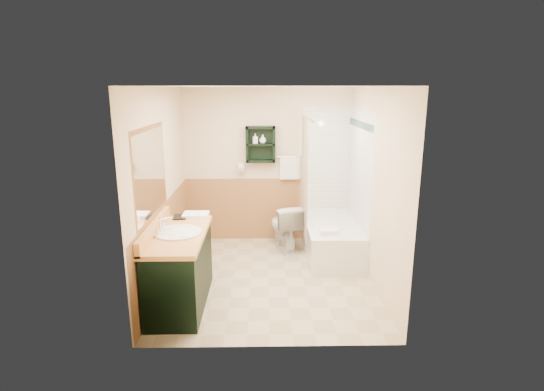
{
  "coord_description": "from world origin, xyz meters",
  "views": [
    {
      "loc": [
        -0.05,
        -5.05,
        2.38
      ],
      "look_at": [
        0.05,
        0.2,
        1.05
      ],
      "focal_mm": 28.0,
      "sensor_mm": 36.0,
      "label": 1
    }
  ],
  "objects_px": {
    "wall_shelf": "(261,144)",
    "soap_bottle_b": "(263,140)",
    "toilet": "(284,227)",
    "hair_dryer": "(241,167)",
    "soap_bottle_a": "(255,141)",
    "bathtub": "(331,239)",
    "vanity_book": "(173,210)",
    "vanity": "(180,269)"
  },
  "relations": [
    {
      "from": "vanity_book",
      "to": "toilet",
      "type": "bearing_deg",
      "value": 33.59
    },
    {
      "from": "wall_shelf",
      "to": "soap_bottle_a",
      "type": "height_order",
      "value": "wall_shelf"
    },
    {
      "from": "vanity_book",
      "to": "bathtub",
      "type": "bearing_deg",
      "value": 17.06
    },
    {
      "from": "vanity_book",
      "to": "soap_bottle_b",
      "type": "distance_m",
      "value": 1.95
    },
    {
      "from": "wall_shelf",
      "to": "vanity",
      "type": "distance_m",
      "value": 2.5
    },
    {
      "from": "bathtub",
      "to": "vanity_book",
      "type": "distance_m",
      "value": 2.35
    },
    {
      "from": "soap_bottle_a",
      "to": "hair_dryer",
      "type": "bearing_deg",
      "value": 172.22
    },
    {
      "from": "hair_dryer",
      "to": "bathtub",
      "type": "bearing_deg",
      "value": -26.74
    },
    {
      "from": "bathtub",
      "to": "soap_bottle_a",
      "type": "distance_m",
      "value": 1.86
    },
    {
      "from": "vanity",
      "to": "toilet",
      "type": "height_order",
      "value": "vanity"
    },
    {
      "from": "wall_shelf",
      "to": "soap_bottle_b",
      "type": "distance_m",
      "value": 0.08
    },
    {
      "from": "wall_shelf",
      "to": "hair_dryer",
      "type": "relative_size",
      "value": 2.29
    },
    {
      "from": "wall_shelf",
      "to": "vanity_book",
      "type": "bearing_deg",
      "value": -125.59
    },
    {
      "from": "hair_dryer",
      "to": "toilet",
      "type": "distance_m",
      "value": 1.14
    },
    {
      "from": "wall_shelf",
      "to": "bathtub",
      "type": "xyz_separation_m",
      "value": [
        1.03,
        -0.64,
        -1.3
      ]
    },
    {
      "from": "hair_dryer",
      "to": "soap_bottle_b",
      "type": "distance_m",
      "value": 0.54
    },
    {
      "from": "vanity_book",
      "to": "hair_dryer",
      "type": "bearing_deg",
      "value": 58.38
    },
    {
      "from": "toilet",
      "to": "hair_dryer",
      "type": "bearing_deg",
      "value": -47.33
    },
    {
      "from": "bathtub",
      "to": "soap_bottle_a",
      "type": "bearing_deg",
      "value": 150.02
    },
    {
      "from": "vanity",
      "to": "toilet",
      "type": "xyz_separation_m",
      "value": [
        1.25,
        1.69,
        -0.08
      ]
    },
    {
      "from": "bathtub",
      "to": "soap_bottle_b",
      "type": "bearing_deg",
      "value": 147.24
    },
    {
      "from": "vanity_book",
      "to": "vanity",
      "type": "bearing_deg",
      "value": -78.48
    },
    {
      "from": "toilet",
      "to": "vanity_book",
      "type": "relative_size",
      "value": 3.29
    },
    {
      "from": "bathtub",
      "to": "wall_shelf",
      "type": "bearing_deg",
      "value": 147.91
    },
    {
      "from": "wall_shelf",
      "to": "vanity_book",
      "type": "relative_size",
      "value": 2.57
    },
    {
      "from": "hair_dryer",
      "to": "bathtub",
      "type": "height_order",
      "value": "hair_dryer"
    },
    {
      "from": "bathtub",
      "to": "soap_bottle_b",
      "type": "xyz_separation_m",
      "value": [
        -0.99,
        0.64,
        1.37
      ]
    },
    {
      "from": "wall_shelf",
      "to": "vanity",
      "type": "height_order",
      "value": "wall_shelf"
    },
    {
      "from": "wall_shelf",
      "to": "bathtub",
      "type": "relative_size",
      "value": 0.37
    },
    {
      "from": "vanity",
      "to": "soap_bottle_a",
      "type": "xyz_separation_m",
      "value": [
        0.81,
        2.04,
        1.18
      ]
    },
    {
      "from": "soap_bottle_a",
      "to": "bathtub",
      "type": "bearing_deg",
      "value": -29.98
    },
    {
      "from": "vanity",
      "to": "bathtub",
      "type": "distance_m",
      "value": 2.38
    },
    {
      "from": "vanity",
      "to": "vanity_book",
      "type": "bearing_deg",
      "value": 106.36
    },
    {
      "from": "vanity",
      "to": "soap_bottle_a",
      "type": "bearing_deg",
      "value": 68.22
    },
    {
      "from": "vanity",
      "to": "wall_shelf",
      "type": "bearing_deg",
      "value": 66.34
    },
    {
      "from": "toilet",
      "to": "vanity_book",
      "type": "xyz_separation_m",
      "value": [
        -1.42,
        -1.12,
        0.61
      ]
    },
    {
      "from": "wall_shelf",
      "to": "toilet",
      "type": "xyz_separation_m",
      "value": [
        0.36,
        -0.36,
        -1.21
      ]
    },
    {
      "from": "bathtub",
      "to": "toilet",
      "type": "relative_size",
      "value": 2.13
    },
    {
      "from": "wall_shelf",
      "to": "toilet",
      "type": "height_order",
      "value": "wall_shelf"
    },
    {
      "from": "wall_shelf",
      "to": "soap_bottle_a",
      "type": "relative_size",
      "value": 3.65
    },
    {
      "from": "soap_bottle_a",
      "to": "vanity",
      "type": "bearing_deg",
      "value": -111.78
    },
    {
      "from": "wall_shelf",
      "to": "vanity_book",
      "type": "xyz_separation_m",
      "value": [
        -1.06,
        -1.48,
        -0.6
      ]
    }
  ]
}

